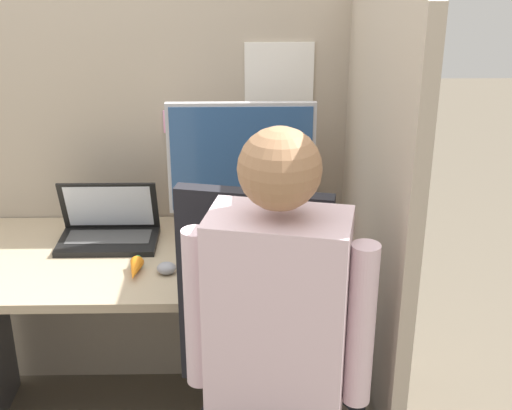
{
  "coord_description": "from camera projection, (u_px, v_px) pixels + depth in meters",
  "views": [
    {
      "loc": [
        0.3,
        -1.83,
        1.83
      ],
      "look_at": [
        0.34,
        0.16,
        0.98
      ],
      "focal_mm": 50.0,
      "sensor_mm": 36.0,
      "label": 1
    }
  ],
  "objects": [
    {
      "name": "mouse",
      "position": [
        167.0,
        268.0,
        2.28
      ],
      "size": [
        0.06,
        0.06,
        0.04
      ],
      "color": "gray",
      "rests_on": "desk"
    },
    {
      "name": "cubicle_panel_back",
      "position": [
        164.0,
        190.0,
        2.69
      ],
      "size": [
        1.84,
        0.05,
        1.65
      ],
      "color": "tan",
      "rests_on": "ground"
    },
    {
      "name": "paper_box",
      "position": [
        242.0,
        231.0,
        2.52
      ],
      "size": [
        0.29,
        0.25,
        0.05
      ],
      "color": "orange",
      "rests_on": "desk"
    },
    {
      "name": "stapler",
      "position": [
        325.0,
        251.0,
        2.38
      ],
      "size": [
        0.04,
        0.14,
        0.06
      ],
      "color": "#A31919",
      "rests_on": "desk"
    },
    {
      "name": "laptop",
      "position": [
        109.0,
        230.0,
        2.49
      ],
      "size": [
        0.34,
        0.21,
        0.21
      ],
      "color": "black",
      "rests_on": "desk"
    },
    {
      "name": "coffee_mug",
      "position": [
        335.0,
        222.0,
        2.55
      ],
      "size": [
        0.09,
        0.09,
        0.09
      ],
      "color": "#232328",
      "rests_on": "desk"
    },
    {
      "name": "office_chair",
      "position": [
        266.0,
        391.0,
        1.99
      ],
      "size": [
        0.55,
        0.61,
        1.12
      ],
      "color": "black",
      "rests_on": "ground"
    },
    {
      "name": "person",
      "position": [
        283.0,
        359.0,
        1.74
      ],
      "size": [
        0.47,
        0.49,
        1.37
      ],
      "color": "brown",
      "rests_on": "ground"
    },
    {
      "name": "monitor",
      "position": [
        241.0,
        164.0,
        2.42
      ],
      "size": [
        0.5,
        0.2,
        0.44
      ],
      "color": "#B2B2B7",
      "rests_on": "paper_box"
    },
    {
      "name": "carrot_toy",
      "position": [
        135.0,
        270.0,
        2.27
      ],
      "size": [
        0.04,
        0.14,
        0.04
      ],
      "color": "orange",
      "rests_on": "desk"
    },
    {
      "name": "desk",
      "position": [
        157.0,
        303.0,
        2.48
      ],
      "size": [
        1.34,
        0.64,
        0.73
      ],
      "color": "tan",
      "rests_on": "ground"
    },
    {
      "name": "cubicle_panel_right",
      "position": [
        364.0,
        236.0,
        2.32
      ],
      "size": [
        0.04,
        1.26,
        1.65
      ],
      "color": "tan",
      "rests_on": "ground"
    }
  ]
}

